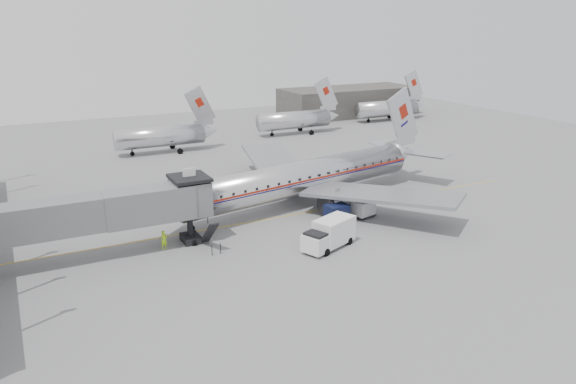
# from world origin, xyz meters

# --- Properties ---
(ground) EXTENTS (160.00, 160.00, 0.00)m
(ground) POSITION_xyz_m (0.00, 0.00, 0.00)
(ground) COLOR slate
(ground) RESTS_ON ground
(hangar) EXTENTS (30.00, 12.00, 6.00)m
(hangar) POSITION_xyz_m (45.00, 60.00, 3.00)
(hangar) COLOR #3B3936
(hangar) RESTS_ON ground
(apron_line) EXTENTS (60.00, 0.15, 0.01)m
(apron_line) POSITION_xyz_m (3.00, 6.00, 0.01)
(apron_line) COLOR gold
(apron_line) RESTS_ON ground
(jet_bridge) EXTENTS (21.00, 6.20, 7.10)m
(jet_bridge) POSITION_xyz_m (-16.66, 3.67, 4.18)
(jet_bridge) COLOR #595C5E
(jet_bridge) RESTS_ON ground
(distant_aircraft_near) EXTENTS (16.39, 3.20, 10.26)m
(distant_aircraft_near) POSITION_xyz_m (-1.79, 42.00, 2.73)
(distant_aircraft_near) COLOR silver
(distant_aircraft_near) RESTS_ON ground
(distant_aircraft_mid) EXTENTS (16.39, 3.20, 10.26)m
(distant_aircraft_mid) POSITION_xyz_m (24.21, 46.00, 2.73)
(distant_aircraft_mid) COLOR silver
(distant_aircraft_mid) RESTS_ON ground
(distant_aircraft_far) EXTENTS (16.39, 3.20, 10.26)m
(distant_aircraft_far) POSITION_xyz_m (48.21, 50.00, 2.73)
(distant_aircraft_far) COLOR silver
(distant_aircraft_far) RESTS_ON ground
(airliner) EXTENTS (38.17, 35.03, 12.20)m
(airliner) POSITION_xyz_m (6.37, 9.15, 3.07)
(airliner) COLOR silver
(airliner) RESTS_ON ground
(service_van) EXTENTS (6.08, 4.16, 2.67)m
(service_van) POSITION_xyz_m (1.67, -3.61, 1.40)
(service_van) COLOR white
(service_van) RESTS_ON ground
(baggage_cart_navy) EXTENTS (2.51, 1.98, 1.88)m
(baggage_cart_navy) POSITION_xyz_m (6.00, 2.00, 1.00)
(baggage_cart_navy) COLOR black
(baggage_cart_navy) RESTS_ON ground
(baggage_cart_white) EXTENTS (2.66, 2.26, 1.81)m
(baggage_cart_white) POSITION_xyz_m (9.32, 2.00, 0.96)
(baggage_cart_white) COLOR silver
(baggage_cart_white) RESTS_ON ground
(ramp_worker) EXTENTS (0.73, 0.57, 1.78)m
(ramp_worker) POSITION_xyz_m (-12.00, 3.00, 0.89)
(ramp_worker) COLOR #B3F11C
(ramp_worker) RESTS_ON ground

